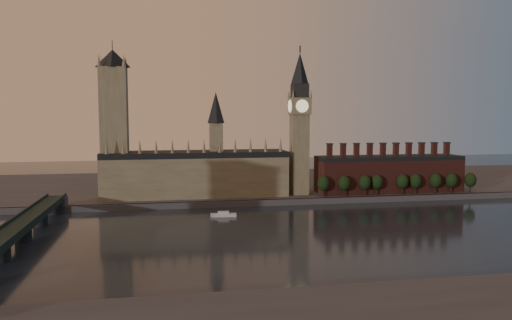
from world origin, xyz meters
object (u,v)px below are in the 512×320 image
Objects in this scene: river_boat at (223,215)px; big_ben at (299,122)px; victoria_tower at (114,119)px; westminster_bridge at (11,236)px.

big_ben is at bearing 46.69° from river_boat.
victoria_tower is 133.21m from westminster_bridge.
victoria_tower is 1.01× the size of big_ben.
big_ben is 0.54× the size of westminster_bridge.
victoria_tower reaches higher than westminster_bridge.
westminster_bridge is 120.79m from river_boat.
victoria_tower reaches higher than big_ben.
westminster_bridge reaches higher than river_boat.
victoria_tower reaches higher than river_boat.
river_boat is (103.59, 61.81, -6.22)m from westminster_bridge.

